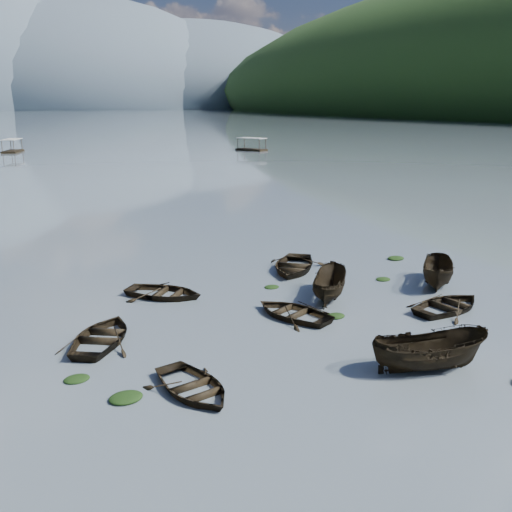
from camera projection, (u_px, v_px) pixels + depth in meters
name	position (u px, v px, depth m)	size (l,w,h in m)	color
ground_plane	(414.00, 394.00, 19.53)	(2400.00, 2400.00, 0.00)	slate
haze_mtn_c	(73.00, 108.00, 855.71)	(520.00, 520.00, 260.00)	#475666
haze_mtn_d	(186.00, 108.00, 934.00)	(520.00, 520.00, 220.00)	#475666
rowboat_0	(193.00, 392.00, 19.67)	(2.71, 3.80, 0.79)	black
rowboat_1	(103.00, 342.00, 23.78)	(3.02, 4.23, 0.88)	black
rowboat_2	(428.00, 370.00, 21.31)	(1.71, 4.54, 1.75)	black
rowboat_3	(293.00, 316.00, 26.60)	(2.84, 3.97, 0.82)	black
rowboat_4	(449.00, 310.00, 27.44)	(2.95, 4.14, 0.86)	black
rowboat_5	(437.00, 285.00, 31.14)	(1.65, 4.37, 1.69)	black
rowboat_6	(164.00, 297.00, 29.26)	(2.93, 4.11, 0.85)	black
rowboat_7	(293.00, 270.00, 33.84)	(3.40, 4.76, 0.99)	black
rowboat_8	(328.00, 298.00, 29.13)	(1.58, 4.19, 1.62)	black
weed_clump_0	(126.00, 399.00, 19.18)	(1.15, 0.94, 0.25)	black
weed_clump_1	(335.00, 317.00, 26.52)	(0.93, 0.74, 0.20)	black
weed_clump_3	(383.00, 280.00, 32.02)	(0.86, 0.72, 0.19)	black
weed_clump_5	(77.00, 380.00, 20.52)	(0.93, 0.75, 0.20)	black
weed_clump_6	(272.00, 288.00, 30.71)	(0.83, 0.69, 0.17)	black
weed_clump_7	(396.00, 259.00, 36.23)	(1.11, 0.89, 0.24)	black
pontoon_centre	(13.00, 152.00, 112.15)	(2.70, 6.49, 2.49)	black
pontoon_right	(252.00, 151.00, 116.12)	(2.67, 6.40, 2.45)	black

